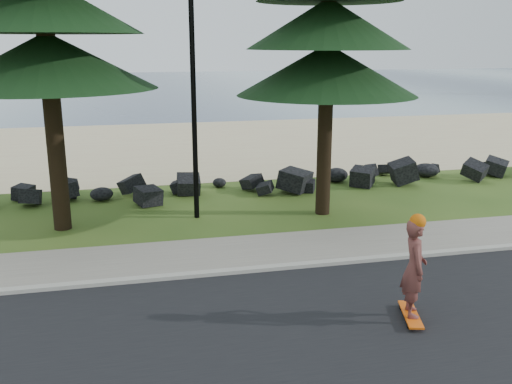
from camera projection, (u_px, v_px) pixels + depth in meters
ground at (215, 259)px, 12.68m from camera, size 160.00×160.00×0.00m
road at (261, 368)px, 8.43m from camera, size 160.00×7.00×0.02m
kerb at (221, 273)px, 11.82m from camera, size 160.00×0.20×0.10m
sidewalk at (213, 254)px, 12.86m from camera, size 160.00×2.00×0.08m
beach_sand at (167, 146)px, 26.34m from camera, size 160.00×15.00×0.01m
ocean at (141, 86)px, 60.74m from camera, size 160.00×58.00×0.01m
seawall_boulders at (187, 195)px, 17.95m from camera, size 60.00×2.40×1.10m
lamp_post at (193, 64)px, 14.63m from camera, size 0.25×0.14×8.14m
skateboarder at (414, 268)px, 9.68m from camera, size 0.57×1.05×1.91m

